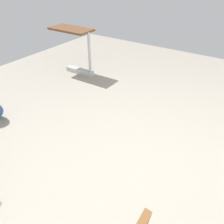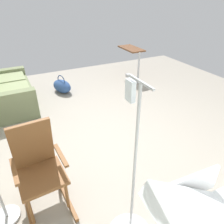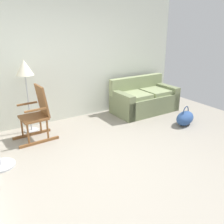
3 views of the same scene
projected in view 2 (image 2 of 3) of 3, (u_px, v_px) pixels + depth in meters
name	position (u px, v px, depth m)	size (l,w,h in m)	color
ground_plane	(129.00, 130.00, 3.80)	(7.41, 7.41, 0.00)	gray
couch	(8.00, 93.00, 4.44)	(1.62, 0.88, 0.85)	#737D57
rocking_chair	(39.00, 169.00, 2.29)	(0.79, 0.53, 1.05)	brown
overbed_table	(132.00, 60.00, 5.72)	(0.84, 0.41, 0.84)	#B2B5BA
duffel_bag	(62.00, 86.00, 5.14)	(0.64, 0.49, 0.43)	#2D4C84
iv_pole	(130.00, 219.00, 2.06)	(0.44, 0.44, 1.69)	#B2B5BA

